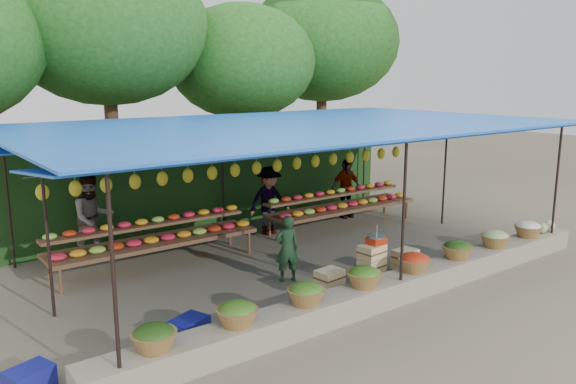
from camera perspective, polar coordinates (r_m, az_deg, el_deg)
ground at (r=11.78m, az=0.70°, el=-6.79°), size 60.00×60.00×0.00m
stone_curb at (r=9.80m, az=10.67°, el=-9.62°), size 10.60×0.55×0.40m
stall_canopy at (r=11.28m, az=0.54°, el=6.32°), size 10.80×6.60×2.82m
produce_baskets at (r=9.61m, az=10.35°, el=-7.74°), size 8.98×0.58×0.34m
netting_backdrop at (r=14.03m, az=-7.15°, el=1.38°), size 10.60×0.06×2.50m
tree_row at (r=16.67m, az=-11.09°, el=14.78°), size 16.51×5.50×7.12m
fruit_table_left at (r=11.52m, az=-13.40°, el=-4.38°), size 4.21×0.95×0.93m
fruit_table_right at (r=14.17m, az=5.43°, el=-1.13°), size 4.21×0.95×0.93m
crate_counter at (r=10.31m, az=8.36°, el=-7.80°), size 2.38×0.38×0.77m
weighing_scale at (r=10.24m, az=8.97°, el=-4.78°), size 0.33×0.33×0.35m
vendor_seated at (r=10.35m, az=-0.10°, el=-5.77°), size 0.53×0.43×1.25m
customer_left at (r=12.15m, az=-19.22°, el=-2.48°), size 0.89×0.70×1.79m
customer_mid at (r=13.43m, az=-1.91°, el=-0.86°), size 1.10×0.69×1.64m
customer_right at (r=15.10m, az=5.88°, el=0.38°), size 0.96×0.47×1.59m
blue_crate_front at (r=7.74m, az=-24.78°, el=-16.94°), size 0.60×0.51×0.31m
blue_crate_back at (r=8.42m, az=-10.04°, el=-13.55°), size 0.64×0.56×0.32m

